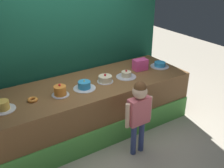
% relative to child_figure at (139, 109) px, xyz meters
% --- Properties ---
extents(ground_plane, '(12.00, 12.00, 0.00)m').
position_rel_child_figure_xyz_m(ground_plane, '(-0.25, 0.35, -0.77)').
color(ground_plane, '#BCB29E').
extents(stage_platform, '(3.31, 1.15, 0.87)m').
position_rel_child_figure_xyz_m(stage_platform, '(-0.25, 0.91, -0.34)').
color(stage_platform, brown).
rests_on(stage_platform, ground_plane).
extents(curtain_backdrop, '(3.59, 0.08, 2.99)m').
position_rel_child_figure_xyz_m(curtain_backdrop, '(-0.25, 1.58, 0.72)').
color(curtain_backdrop, '#144C38').
rests_on(curtain_backdrop, ground_plane).
extents(child_figure, '(0.46, 0.21, 1.20)m').
position_rel_child_figure_xyz_m(child_figure, '(0.00, 0.00, 0.00)').
color(child_figure, '#3F4C8C').
rests_on(child_figure, ground_plane).
extents(pink_box, '(0.27, 0.19, 0.20)m').
position_rel_child_figure_xyz_m(pink_box, '(0.76, 0.95, 0.20)').
color(pink_box, '#F34A95').
rests_on(pink_box, stage_platform).
extents(donut, '(0.15, 0.15, 0.04)m').
position_rel_child_figure_xyz_m(donut, '(-1.25, 0.86, 0.12)').
color(donut, orange).
rests_on(donut, stage_platform).
extents(cake_far_left, '(0.32, 0.32, 0.13)m').
position_rel_child_figure_xyz_m(cake_far_left, '(-1.65, 0.83, 0.16)').
color(cake_far_left, silver).
rests_on(cake_far_left, stage_platform).
extents(cake_left, '(0.26, 0.26, 0.19)m').
position_rel_child_figure_xyz_m(cake_left, '(-0.85, 0.80, 0.17)').
color(cake_left, silver).
rests_on(cake_left, stage_platform).
extents(cake_center_left, '(0.35, 0.35, 0.17)m').
position_rel_child_figure_xyz_m(cake_center_left, '(-0.45, 0.81, 0.15)').
color(cake_center_left, silver).
rests_on(cake_center_left, stage_platform).
extents(cake_center_right, '(0.27, 0.27, 0.14)m').
position_rel_child_figure_xyz_m(cake_center_right, '(-0.05, 0.85, 0.15)').
color(cake_center_right, silver).
rests_on(cake_center_right, stage_platform).
extents(cake_right, '(0.34, 0.34, 0.13)m').
position_rel_child_figure_xyz_m(cake_right, '(0.36, 0.82, 0.14)').
color(cake_right, silver).
rests_on(cake_right, stage_platform).
extents(cake_far_right, '(0.35, 0.35, 0.09)m').
position_rel_child_figure_xyz_m(cake_far_right, '(1.16, 0.86, 0.14)').
color(cake_far_right, silver).
rests_on(cake_far_right, stage_platform).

